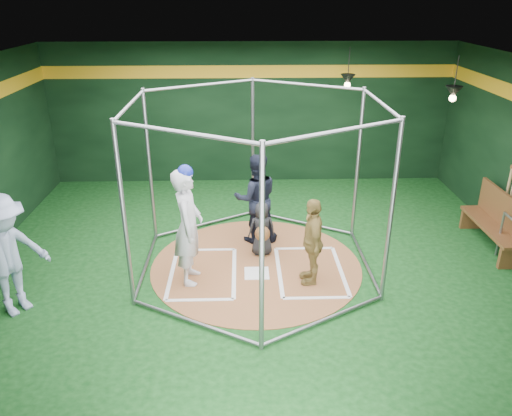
{
  "coord_description": "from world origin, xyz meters",
  "views": [
    {
      "loc": [
        -0.25,
        -7.9,
        4.59
      ],
      "look_at": [
        0.0,
        0.1,
        1.1
      ],
      "focal_mm": 35.0,
      "sensor_mm": 36.0,
      "label": 1
    }
  ],
  "objects_px": {
    "dugout_bench": "(497,220)",
    "batter_figure": "(188,225)",
    "visitor_leopard": "(312,241)",
    "umpire": "(256,198)"
  },
  "relations": [
    {
      "from": "dugout_bench",
      "to": "batter_figure",
      "type": "bearing_deg",
      "value": -169.66
    },
    {
      "from": "batter_figure",
      "to": "visitor_leopard",
      "type": "relative_size",
      "value": 1.37
    },
    {
      "from": "batter_figure",
      "to": "dugout_bench",
      "type": "xyz_separation_m",
      "value": [
        5.77,
        1.05,
        -0.48
      ]
    },
    {
      "from": "visitor_leopard",
      "to": "umpire",
      "type": "relative_size",
      "value": 0.85
    },
    {
      "from": "visitor_leopard",
      "to": "dugout_bench",
      "type": "distance_m",
      "value": 3.9
    },
    {
      "from": "batter_figure",
      "to": "visitor_leopard",
      "type": "height_order",
      "value": "batter_figure"
    },
    {
      "from": "umpire",
      "to": "batter_figure",
      "type": "bearing_deg",
      "value": 44.87
    },
    {
      "from": "dugout_bench",
      "to": "visitor_leopard",
      "type": "bearing_deg",
      "value": -162.74
    },
    {
      "from": "batter_figure",
      "to": "visitor_leopard",
      "type": "distance_m",
      "value": 2.08
    },
    {
      "from": "umpire",
      "to": "dugout_bench",
      "type": "height_order",
      "value": "umpire"
    }
  ]
}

